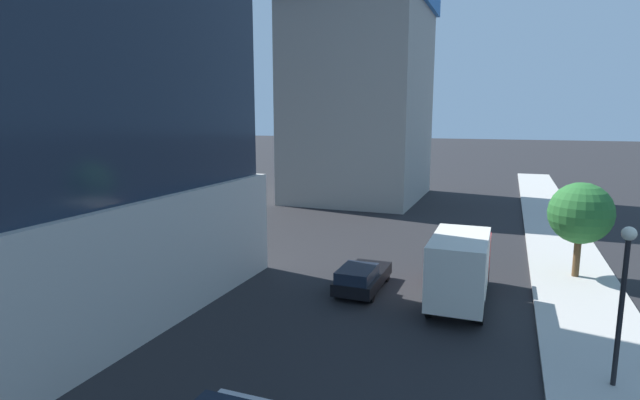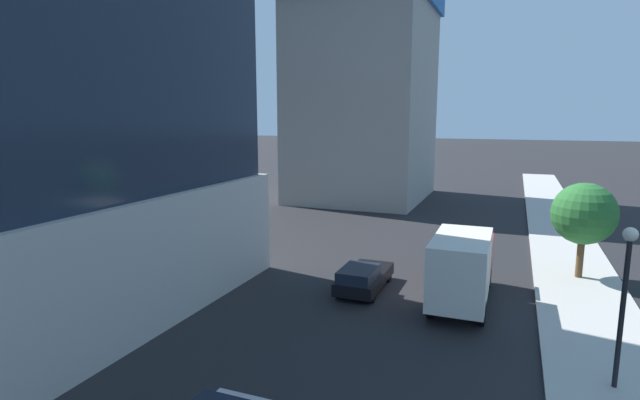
{
  "view_description": "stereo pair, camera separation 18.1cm",
  "coord_description": "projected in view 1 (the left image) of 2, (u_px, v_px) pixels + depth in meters",
  "views": [
    {
      "loc": [
        4.08,
        -0.22,
        8.75
      ],
      "look_at": [
        -1.84,
        15.31,
        5.91
      ],
      "focal_mm": 27.68,
      "sensor_mm": 36.0,
      "label": 1
    },
    {
      "loc": [
        4.25,
        -0.15,
        8.75
      ],
      "look_at": [
        -1.84,
        15.31,
        5.91
      ],
      "focal_mm": 27.68,
      "sensor_mm": 36.0,
      "label": 2
    }
  ],
  "objects": [
    {
      "name": "car_black",
      "position": [
        362.0,
        277.0,
        24.85
      ],
      "size": [
        1.94,
        4.64,
        1.44
      ],
      "color": "black",
      "rests_on": "ground"
    },
    {
      "name": "construction_building",
      "position": [
        361.0,
        78.0,
        51.57
      ],
      "size": [
        15.73,
        16.53,
        29.4
      ],
      "color": "#9E9B93",
      "rests_on": "ground"
    },
    {
      "name": "street_tree",
      "position": [
        581.0,
        213.0,
        26.25
      ],
      "size": [
        3.29,
        3.29,
        5.14
      ],
      "color": "brown",
      "rests_on": "sidewalk"
    },
    {
      "name": "box_truck",
      "position": [
        461.0,
        265.0,
        23.01
      ],
      "size": [
        2.42,
        7.15,
        3.44
      ],
      "color": "#B21E1E",
      "rests_on": "ground"
    },
    {
      "name": "sidewalk",
      "position": [
        600.0,
        347.0,
        18.78
      ],
      "size": [
        4.33,
        120.0,
        0.15
      ],
      "primitive_type": "cube",
      "color": "#B2AFA8",
      "rests_on": "ground"
    },
    {
      "name": "street_lamp",
      "position": [
        624.0,
        282.0,
        15.39
      ],
      "size": [
        0.44,
        0.44,
        5.25
      ],
      "color": "black",
      "rests_on": "sidewalk"
    }
  ]
}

